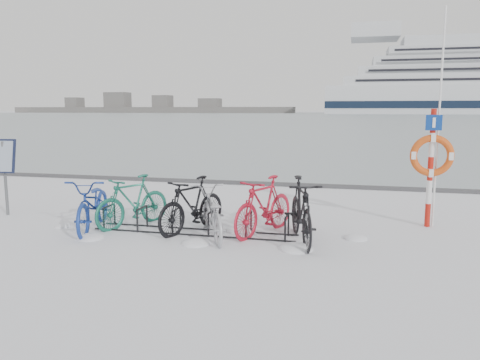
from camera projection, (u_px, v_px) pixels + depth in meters
The scene contains 14 objects.
ground at pixel (194, 233), 9.04m from camera, with size 900.00×900.00×0.00m, color white.
ice_sheet at pixel (345, 116), 158.00m from camera, with size 400.00×298.00×0.02m, color #A2AEB7.
quay_edge at pixel (256, 183), 14.70m from camera, with size 400.00×0.25×0.10m, color #3F3F42.
bike_rack at pixel (194, 224), 9.01m from camera, with size 4.00×0.48×0.46m.
info_board at pixel (3, 161), 10.35m from camera, with size 0.59×0.29×1.71m.
lifebuoy_station at pixel (432, 156), 9.24m from camera, with size 0.83×0.23×4.32m.
shoreline at pixel (145, 108), 286.75m from camera, with size 180.00×12.00×9.50m.
bike_0 at pixel (94, 202), 9.25m from camera, with size 0.72×2.07×1.08m, color navy.
bike_1 at pixel (133, 200), 9.52m from camera, with size 0.50×1.79×1.07m, color #18634F.
bike_2 at pixel (192, 203), 9.11m from camera, with size 0.52×1.83×1.10m, color black.
bike_3 at pixel (211, 212), 8.67m from camera, with size 0.64×1.84×0.96m, color #9D9EA4.
bike_4 at pixel (264, 204), 8.92m from camera, with size 0.53×1.89×1.14m, color #B0172B.
bike_5 at pixel (301, 209), 8.38m from camera, with size 0.56×1.99×1.19m, color black.
snow_drifts at pixel (218, 239), 8.58m from camera, with size 6.17×1.64×0.20m.
Camera 1 is at (2.92, -8.33, 2.37)m, focal length 35.00 mm.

